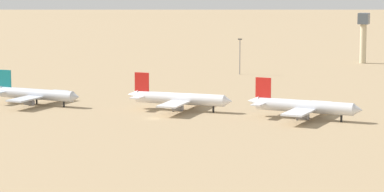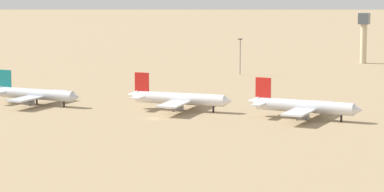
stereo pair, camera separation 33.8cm
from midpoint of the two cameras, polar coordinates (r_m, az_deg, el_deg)
The scene contains 6 objects.
ground at distance 300.94m, azimuth -2.32°, elevation -1.39°, with size 4000.00×4000.00×0.00m, color #9E8460.
parked_jet_teal_3 at distance 333.16m, azimuth -9.50°, elevation 0.11°, with size 35.99×30.27×11.89m.
parked_jet_red_4 at distance 316.14m, azimuth -0.79°, elevation -0.17°, with size 37.89×31.82×12.52m.
parked_jet_red_5 at distance 300.91m, azimuth 6.83°, elevation -0.63°, with size 38.63×32.48×12.77m.
control_tower at distance 473.05m, azimuth 10.45°, elevation 3.80°, with size 5.20×5.20×25.05m.
light_pole_west at distance 419.12m, azimuth 2.98°, elevation 2.58°, with size 1.80×0.50×16.15m.
Camera 2 is at (122.01, -270.58, 49.71)m, focal length 87.45 mm.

